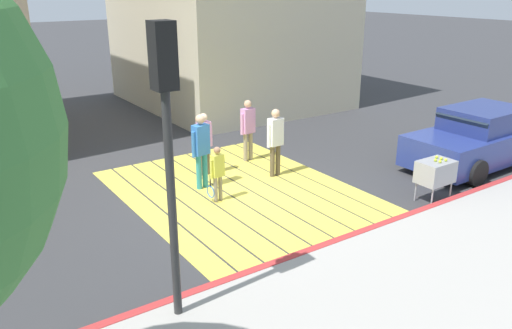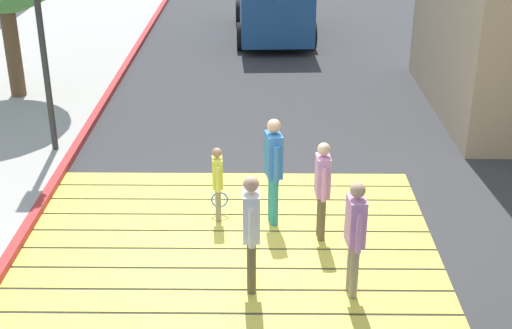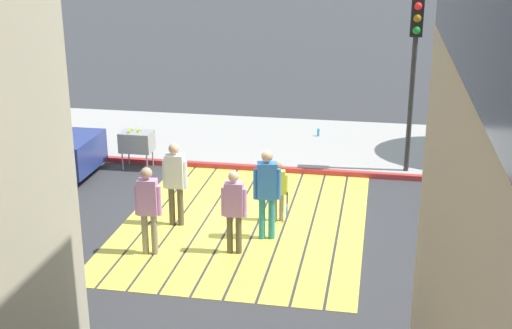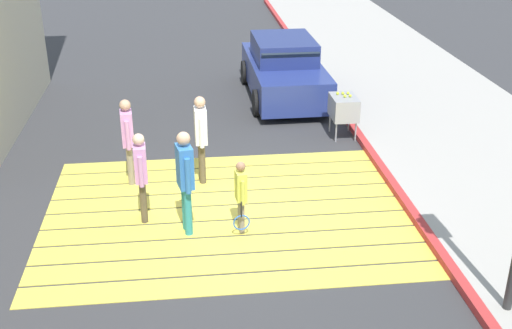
{
  "view_description": "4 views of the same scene",
  "coord_description": "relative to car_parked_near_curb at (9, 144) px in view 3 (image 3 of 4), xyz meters",
  "views": [
    {
      "loc": [
        -9.48,
        5.96,
        4.67
      ],
      "look_at": [
        -0.65,
        -0.06,
        0.87
      ],
      "focal_mm": 36.06,
      "sensor_mm": 36.0,
      "label": 1
    },
    {
      "loc": [
        0.53,
        -9.74,
        5.73
      ],
      "look_at": [
        0.42,
        0.95,
        0.88
      ],
      "focal_mm": 50.33,
      "sensor_mm": 36.0,
      "label": 2
    },
    {
      "loc": [
        12.85,
        2.62,
        5.71
      ],
      "look_at": [
        -0.24,
        0.19,
        1.2
      ],
      "focal_mm": 48.45,
      "sensor_mm": 36.0,
      "label": 3
    },
    {
      "loc": [
        0.62,
        10.09,
        5.56
      ],
      "look_at": [
        -0.48,
        0.39,
        1.1
      ],
      "focal_mm": 45.25,
      "sensor_mm": 36.0,
      "label": 4
    }
  ],
  "objects": [
    {
      "name": "car_parked_near_curb",
      "position": [
        0.0,
        0.0,
        0.0
      ],
      "size": [
        2.03,
        4.32,
        1.57
      ],
      "color": "navy",
      "rests_on": "ground"
    },
    {
      "name": "traffic_light_corner",
      "position": [
        -1.58,
        9.64,
        2.3
      ],
      "size": [
        0.39,
        0.28,
        4.24
      ],
      "color": "#2D2D2D",
      "rests_on": "ground"
    },
    {
      "name": "tennis_ball_cart",
      "position": [
        -0.9,
        2.97,
        -0.04
      ],
      "size": [
        0.56,
        0.8,
        1.02
      ],
      "color": "#99999E",
      "rests_on": "ground"
    },
    {
      "name": "sidewalk_west",
      "position": [
        -3.6,
        6.31,
        -0.67
      ],
      "size": [
        4.8,
        40.0,
        0.12
      ],
      "primitive_type": "cube",
      "color": "#ADA8A0",
      "rests_on": "ground"
    },
    {
      "name": "pedestrian_adult_trailing",
      "position": [
        3.76,
        4.88,
        0.26
      ],
      "size": [
        0.25,
        0.5,
        1.71
      ],
      "color": "gray",
      "rests_on": "ground"
    },
    {
      "name": "pedestrian_adult_lead",
      "position": [
        2.38,
        4.97,
        0.28
      ],
      "size": [
        0.24,
        0.51,
        1.75
      ],
      "color": "brown",
      "rests_on": "ground"
    },
    {
      "name": "pedestrian_teen_behind",
      "position": [
        3.44,
        6.41,
        0.21
      ],
      "size": [
        0.23,
        0.48,
        1.62
      ],
      "color": "brown",
      "rests_on": "ground"
    },
    {
      "name": "pedestrian_adult_side",
      "position": [
        2.7,
        6.89,
        0.32
      ],
      "size": [
        0.3,
        0.52,
        1.81
      ],
      "color": "teal",
      "rests_on": "ground"
    },
    {
      "name": "pedestrian_child_with_racket",
      "position": [
        1.8,
        6.99,
        -0.01
      ],
      "size": [
        0.28,
        0.41,
        1.29
      ],
      "color": "gray",
      "rests_on": "ground"
    },
    {
      "name": "crosswalk_stripes",
      "position": [
        2.0,
        6.31,
        -0.73
      ],
      "size": [
        6.4,
        4.9,
        0.01
      ],
      "color": "#EAD64C",
      "rests_on": "ground"
    },
    {
      "name": "ground_plane",
      "position": [
        2.0,
        6.31,
        -0.73
      ],
      "size": [
        120.0,
        120.0,
        0.0
      ],
      "primitive_type": "plane",
      "color": "#38383A"
    },
    {
      "name": "curb_painted",
      "position": [
        -1.25,
        6.31,
        -0.67
      ],
      "size": [
        0.16,
        40.0,
        0.13
      ],
      "primitive_type": "cube",
      "color": "#BC3333",
      "rests_on": "ground"
    },
    {
      "name": "water_bottle",
      "position": [
        -4.2,
        7.23,
        -0.5
      ],
      "size": [
        0.07,
        0.07,
        0.22
      ],
      "primitive_type": "cylinder",
      "color": "#33A5BF",
      "rests_on": "sidewalk_west"
    }
  ]
}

